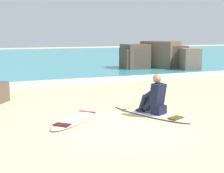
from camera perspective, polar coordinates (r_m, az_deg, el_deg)
name	(u,v)px	position (r m, az deg, el deg)	size (l,w,h in m)	color
ground_plane	(123,127)	(7.02, 1.87, -7.01)	(80.00, 80.00, 0.00)	beige
sea	(18,58)	(26.48, -16.19, 4.77)	(80.00, 28.00, 0.10)	teal
breaking_foam	(56,82)	(13.01, -9.70, 0.70)	(80.00, 0.90, 0.11)	white
surfboard_main	(150,113)	(8.05, 6.70, -4.67)	(1.34, 2.41, 0.08)	silver
surfer_seated	(155,98)	(7.87, 7.49, -2.02)	(0.59, 0.77, 0.95)	black
surfboard_spare_near	(76,119)	(7.55, -6.24, -5.60)	(1.80, 1.87, 0.08)	white
rock_outcrop_distant	(156,57)	(18.06, 7.78, 5.12)	(3.84, 3.51, 1.54)	brown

